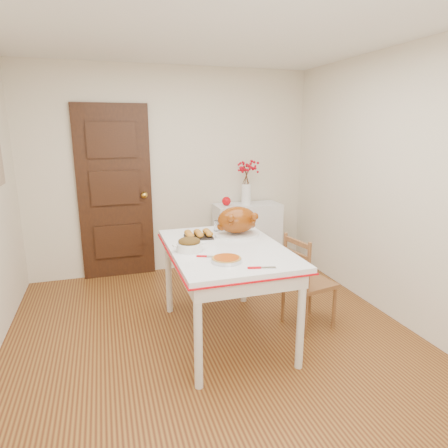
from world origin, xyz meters
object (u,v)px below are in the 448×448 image
object	(u,v)px
kitchen_table	(226,292)
pumpkin_pie	(226,259)
turkey_platter	(237,221)
chair_oak	(309,281)
sideboard	(247,236)

from	to	relation	value
kitchen_table	pumpkin_pie	bearing A→B (deg)	-106.91
turkey_platter	kitchen_table	bearing A→B (deg)	-131.12
kitchen_table	chair_oak	bearing A→B (deg)	-2.10
kitchen_table	chair_oak	distance (m)	0.79
sideboard	chair_oak	distance (m)	1.62
sideboard	kitchen_table	world-z (taller)	sideboard
sideboard	kitchen_table	xyz separation A→B (m)	(-0.80, -1.59, -0.01)
sideboard	pumpkin_pie	bearing A→B (deg)	-114.93
sideboard	turkey_platter	size ratio (longest dim) A/B	2.00
chair_oak	pumpkin_pie	size ratio (longest dim) A/B	3.86
turkey_platter	pumpkin_pie	world-z (taller)	turkey_platter
kitchen_table	pumpkin_pie	size ratio (longest dim) A/B	6.15
sideboard	pumpkin_pie	world-z (taller)	pumpkin_pie
kitchen_table	turkey_platter	bearing A→B (deg)	55.15
kitchen_table	chair_oak	world-z (taller)	chair_oak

